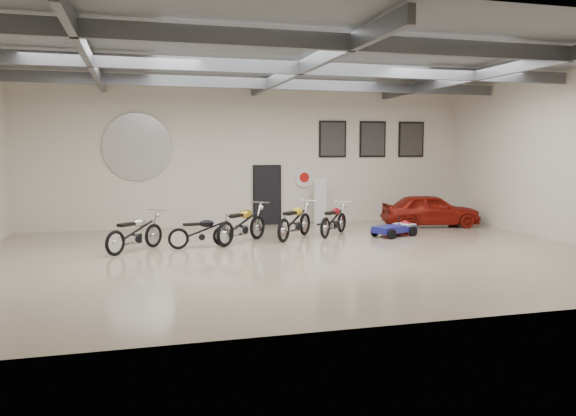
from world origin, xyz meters
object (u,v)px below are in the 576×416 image
object	(u,v)px
motorcycle_gold	(242,223)
vintage_car	(430,210)
motorcycle_red	(334,219)
motorcycle_black	(201,231)
go_kart	(397,226)
motorcycle_yellow	(295,220)
banner_stand	(320,201)
motorcycle_silver	(135,232)

from	to	relation	value
motorcycle_gold	vintage_car	distance (m)	7.33
motorcycle_red	vintage_car	xyz separation A→B (m)	(4.03, 1.08, 0.06)
motorcycle_black	go_kart	world-z (taller)	motorcycle_black
motorcycle_yellow	banner_stand	bearing A→B (deg)	9.07
vintage_car	go_kart	bearing A→B (deg)	140.19
motorcycle_gold	motorcycle_yellow	bearing A→B (deg)	-31.57
motorcycle_yellow	vintage_car	size ratio (longest dim) A/B	0.65
motorcycle_gold	vintage_car	size ratio (longest dim) A/B	0.66
motorcycle_yellow	motorcycle_red	xyz separation A→B (m)	(1.39, 0.34, -0.05)
vintage_car	motorcycle_gold	bearing A→B (deg)	114.82
motorcycle_black	motorcycle_yellow	size ratio (longest dim) A/B	0.82
motorcycle_silver	go_kart	size ratio (longest dim) A/B	1.16
motorcycle_silver	motorcycle_yellow	bearing A→B (deg)	-34.79
motorcycle_black	motorcycle_yellow	bearing A→B (deg)	7.68
motorcycle_silver	motorcycle_black	world-z (taller)	motorcycle_silver
motorcycle_black	motorcycle_red	size ratio (longest dim) A/B	0.90
banner_stand	motorcycle_black	xyz separation A→B (m)	(-4.75, -3.77, -0.40)
motorcycle_yellow	go_kart	world-z (taller)	motorcycle_yellow
motorcycle_silver	motorcycle_gold	bearing A→B (deg)	-34.66
banner_stand	motorcycle_red	world-z (taller)	banner_stand
motorcycle_black	vintage_car	world-z (taller)	vintage_car
motorcycle_black	motorcycle_yellow	world-z (taller)	motorcycle_yellow
motorcycle_silver	vintage_car	world-z (taller)	vintage_car
motorcycle_gold	motorcycle_black	bearing A→B (deg)	159.05
banner_stand	motorcycle_red	bearing A→B (deg)	-104.80
motorcycle_silver	motorcycle_gold	world-z (taller)	motorcycle_gold
motorcycle_silver	motorcycle_red	xyz separation A→B (m)	(6.10, 1.31, -0.01)
motorcycle_gold	go_kart	xyz separation A→B (m)	(4.98, 0.01, -0.26)
motorcycle_gold	motorcycle_silver	bearing A→B (deg)	148.78
vintage_car	motorcycle_yellow	bearing A→B (deg)	115.58
motorcycle_silver	motorcycle_red	distance (m)	6.24
banner_stand	vintage_car	size ratio (longest dim) A/B	0.51
banner_stand	motorcycle_red	size ratio (longest dim) A/B	0.87
motorcycle_red	go_kart	distance (m)	2.02
motorcycle_gold	motorcycle_red	bearing A→B (deg)	-30.55
motorcycle_silver	vintage_car	xyz separation A→B (m)	(10.13, 2.39, 0.05)
motorcycle_yellow	vintage_car	distance (m)	5.60
motorcycle_yellow	go_kart	distance (m)	3.31
banner_stand	vintage_car	xyz separation A→B (m)	(3.62, -1.50, -0.29)
motorcycle_silver	motorcycle_yellow	world-z (taller)	motorcycle_yellow
motorcycle_silver	motorcycle_gold	xyz separation A→B (m)	(3.02, 0.63, 0.05)
motorcycle_black	motorcycle_silver	bearing A→B (deg)	175.55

